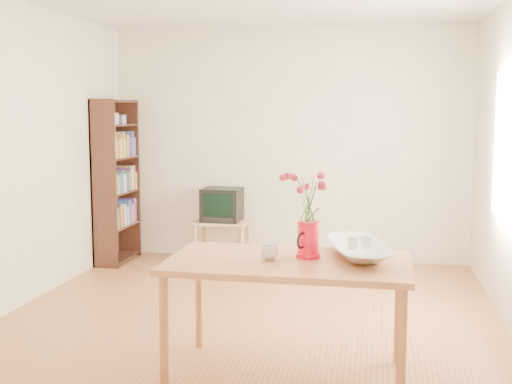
% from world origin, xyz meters
% --- Properties ---
extents(room, '(4.50, 4.50, 4.50)m').
position_xyz_m(room, '(0.03, 0.00, 1.30)').
color(room, '#925833').
rests_on(room, ground).
extents(table, '(1.50, 0.87, 0.75)m').
position_xyz_m(table, '(0.46, -1.04, 0.67)').
color(table, '#A55F38').
rests_on(table, ground).
extents(tv_stand, '(0.60, 0.45, 0.46)m').
position_xyz_m(tv_stand, '(-0.70, 1.97, 0.39)').
color(tv_stand, tan).
rests_on(tv_stand, ground).
extents(bookshelf, '(0.28, 0.70, 1.80)m').
position_xyz_m(bookshelf, '(-1.85, 1.75, 0.84)').
color(bookshelf, black).
rests_on(bookshelf, ground).
extents(pitcher, '(0.15, 0.22, 0.23)m').
position_xyz_m(pitcher, '(0.57, -0.96, 0.86)').
color(pitcher, red).
rests_on(pitcher, table).
extents(flowers, '(0.27, 0.27, 0.38)m').
position_xyz_m(flowers, '(0.57, -0.96, 1.16)').
color(flowers, '#BA2B49').
rests_on(flowers, pitcher).
extents(mug, '(0.12, 0.12, 0.09)m').
position_xyz_m(mug, '(0.34, -1.06, 0.79)').
color(mug, white).
rests_on(mug, table).
extents(bowl, '(0.63, 0.63, 0.49)m').
position_xyz_m(bowl, '(0.88, -0.86, 1.00)').
color(bowl, white).
rests_on(bowl, table).
extents(teacup_a, '(0.09, 0.09, 0.06)m').
position_xyz_m(teacup_a, '(0.84, -0.86, 0.95)').
color(teacup_a, white).
rests_on(teacup_a, bowl).
extents(teacup_b, '(0.08, 0.08, 0.06)m').
position_xyz_m(teacup_b, '(0.92, -0.84, 0.95)').
color(teacup_b, white).
rests_on(teacup_b, bowl).
extents(television, '(0.43, 0.40, 0.37)m').
position_xyz_m(television, '(-0.70, 1.98, 0.65)').
color(television, black).
rests_on(television, tv_stand).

